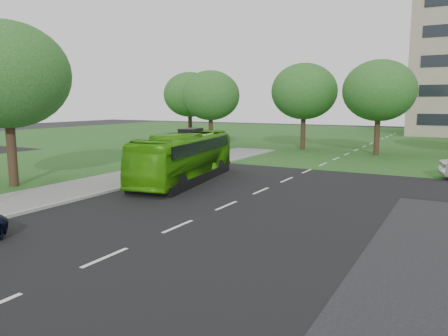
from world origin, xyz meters
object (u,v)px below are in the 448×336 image
object	(u,v)px
tree_park_f	(190,95)
bus	(184,157)
tree_park_b	(304,92)
tree_park_c	(379,91)
tree_side_near	(6,75)
tree_park_a	(211,96)

from	to	relation	value
tree_park_f	bus	size ratio (longest dim) A/B	0.79
tree_park_b	tree_park_c	size ratio (longest dim) A/B	1.01
tree_park_f	tree_side_near	world-z (taller)	tree_side_near
tree_side_near	tree_park_c	bearing A→B (deg)	58.73
tree_park_f	tree_side_near	distance (m)	29.97
tree_park_a	tree_park_b	world-z (taller)	tree_park_b
tree_park_b	tree_park_c	bearing A→B (deg)	-11.76
tree_side_near	bus	distance (m)	11.14
tree_side_near	bus	size ratio (longest dim) A/B	0.87
tree_park_f	tree_park_b	bearing A→B (deg)	-5.75
tree_park_c	tree_park_b	bearing A→B (deg)	168.24
tree_park_c	tree_park_f	size ratio (longest dim) A/B	1.02
tree_park_a	tree_side_near	distance (m)	24.42
tree_park_c	bus	xyz separation A→B (m)	(-8.07, -19.77, -4.42)
tree_side_near	tree_park_f	bearing A→B (deg)	103.15
tree_park_c	bus	size ratio (longest dim) A/B	0.81
tree_park_c	tree_side_near	distance (m)	30.51
tree_park_a	tree_side_near	bearing A→B (deg)	-87.61
tree_park_a	tree_park_f	size ratio (longest dim) A/B	0.96
tree_park_b	tree_park_f	xyz separation A→B (m)	(-15.01, 1.51, -0.17)
tree_park_f	tree_park_a	bearing A→B (deg)	-39.56
tree_park_f	bus	world-z (taller)	tree_park_f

